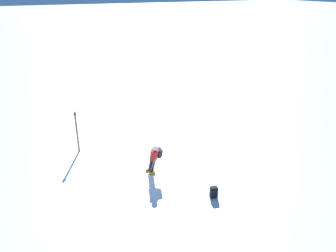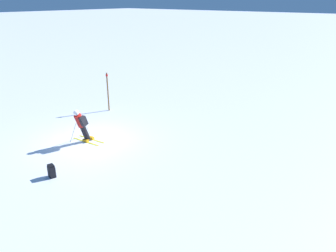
# 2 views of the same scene
# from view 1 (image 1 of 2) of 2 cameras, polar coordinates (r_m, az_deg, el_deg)

# --- Properties ---
(ground_plane) EXTENTS (300.00, 300.00, 0.00)m
(ground_plane) POSITION_cam_1_polar(r_m,az_deg,el_deg) (15.89, -3.16, -7.93)
(ground_plane) COLOR white
(skier) EXTENTS (1.31, 1.68, 1.72)m
(skier) POSITION_cam_1_polar(r_m,az_deg,el_deg) (15.13, -2.47, -5.53)
(skier) COLOR yellow
(skier) RESTS_ON ground
(spare_backpack) EXTENTS (0.28, 0.34, 0.50)m
(spare_backpack) POSITION_cam_1_polar(r_m,az_deg,el_deg) (14.14, 7.98, -11.34)
(spare_backpack) COLOR black
(spare_backpack) RESTS_ON ground
(trail_marker) EXTENTS (0.13, 0.13, 2.28)m
(trail_marker) POSITION_cam_1_polar(r_m,az_deg,el_deg) (17.80, -15.61, -0.72)
(trail_marker) COLOR brown
(trail_marker) RESTS_ON ground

